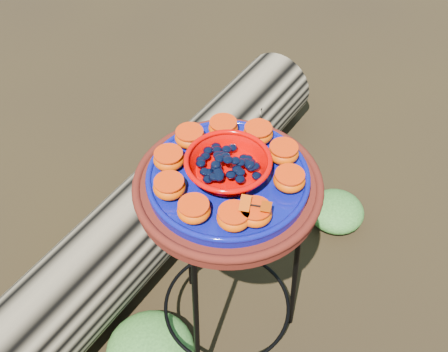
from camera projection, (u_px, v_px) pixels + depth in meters
ground at (227, 327)px, 1.92m from camera, size 60.00×60.00×0.00m
plant_stand at (227, 270)px, 1.66m from camera, size 0.44×0.44×0.70m
terracotta_saucer at (228, 188)px, 1.39m from camera, size 0.46×0.46×0.04m
cobalt_plate at (228, 179)px, 1.37m from camera, size 0.40×0.40×0.03m
red_bowl at (228, 168)px, 1.34m from camera, size 0.20×0.20×0.06m
glass_gems at (228, 156)px, 1.31m from camera, size 0.15×0.15×0.03m
orange_half_0 at (255, 213)px, 1.25m from camera, size 0.08×0.08×0.04m
orange_half_1 at (289, 180)px, 1.32m from camera, size 0.08×0.08×0.04m
orange_half_2 at (283, 153)px, 1.38m from camera, size 0.08×0.08×0.04m
orange_half_3 at (258, 134)px, 1.43m from camera, size 0.08×0.08×0.04m
orange_half_4 at (223, 128)px, 1.45m from camera, size 0.08×0.08×0.04m
orange_half_5 at (190, 137)px, 1.42m from camera, size 0.08×0.08×0.04m
orange_half_6 at (169, 159)px, 1.37m from camera, size 0.08×0.08×0.04m
orange_half_7 at (169, 187)px, 1.31m from camera, size 0.08×0.08×0.04m
orange_half_8 at (194, 210)px, 1.26m from camera, size 0.08×0.08×0.04m
orange_half_9 at (234, 218)px, 1.25m from camera, size 0.08×0.08×0.04m
butterfly at (256, 205)px, 1.23m from camera, size 0.10×0.10×0.01m
driftwood_log at (169, 195)px, 2.12m from camera, size 1.71×0.99×0.31m
foliage_left at (150, 350)px, 1.79m from camera, size 0.28×0.28×0.14m
foliage_right at (336, 211)px, 2.20m from camera, size 0.22×0.22×0.11m
foliage_back at (132, 222)px, 2.14m from camera, size 0.28×0.28×0.14m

